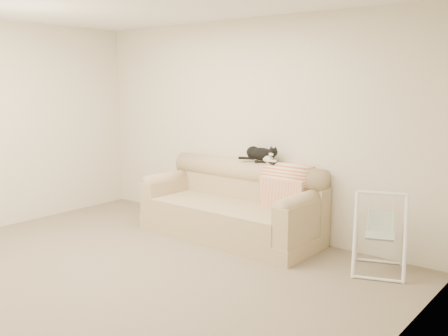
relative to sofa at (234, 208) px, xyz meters
The scene contains 8 objects.
ground_plane 1.65m from the sofa, 92.17° to the right, with size 5.00×5.00×0.00m, color #786A57.
room_shell 2.00m from the sofa, 92.17° to the right, with size 5.04×4.04×2.60m.
sofa is the anchor object (origin of this frame).
remote_a 0.66m from the sofa, 45.97° to the left, with size 0.18×0.14×0.03m.
remote_b 0.71m from the sofa, 28.96° to the left, with size 0.17×0.12×0.02m.
tuxedo_cat 0.73m from the sofa, 48.11° to the left, with size 0.52×0.21×0.20m.
throw_blanket 0.76m from the sofa, 20.20° to the left, with size 0.56×0.38×0.58m.
baby_swing 1.82m from the sofa, ahead, with size 0.65×0.67×0.82m.
Camera 1 is at (3.66, -2.99, 1.86)m, focal length 40.00 mm.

